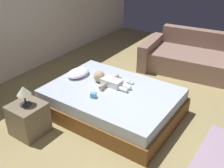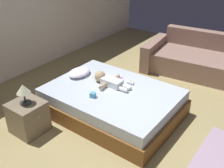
{
  "view_description": "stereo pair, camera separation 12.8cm",
  "coord_description": "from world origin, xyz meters",
  "px_view_note": "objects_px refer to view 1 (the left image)",
  "views": [
    {
      "loc": [
        -2.91,
        -1.38,
        2.49
      ],
      "look_at": [
        0.01,
        0.63,
        0.53
      ],
      "focal_mm": 43.06,
      "sensor_mm": 36.0,
      "label": 1
    },
    {
      "loc": [
        -2.83,
        -1.48,
        2.49
      ],
      "look_at": [
        0.01,
        0.63,
        0.53
      ],
      "focal_mm": 43.06,
      "sensor_mm": 36.0,
      "label": 2
    }
  ],
  "objects_px": {
    "baby": "(108,80)",
    "baby_bottle": "(130,82)",
    "toy_block": "(93,95)",
    "couch": "(193,59)",
    "lamp": "(24,92)",
    "toothbrush": "(117,78)",
    "nightstand": "(29,119)",
    "pillow": "(78,73)",
    "bed": "(112,102)"
  },
  "relations": [
    {
      "from": "baby",
      "to": "baby_bottle",
      "type": "distance_m",
      "value": 0.36
    },
    {
      "from": "toy_block",
      "to": "baby",
      "type": "bearing_deg",
      "value": 8.13
    },
    {
      "from": "couch",
      "to": "lamp",
      "type": "relative_size",
      "value": 7.16
    },
    {
      "from": "toy_block",
      "to": "toothbrush",
      "type": "bearing_deg",
      "value": 3.89
    },
    {
      "from": "couch",
      "to": "nightstand",
      "type": "xyz_separation_m",
      "value": [
        -3.3,
        1.19,
        -0.03
      ]
    },
    {
      "from": "nightstand",
      "to": "pillow",
      "type": "bearing_deg",
      "value": 1.91
    },
    {
      "from": "baby_bottle",
      "to": "bed",
      "type": "bearing_deg",
      "value": 158.6
    },
    {
      "from": "couch",
      "to": "pillow",
      "type": "bearing_deg",
      "value": 150.56
    },
    {
      "from": "lamp",
      "to": "baby_bottle",
      "type": "bearing_deg",
      "value": -30.74
    },
    {
      "from": "bed",
      "to": "toothbrush",
      "type": "xyz_separation_m",
      "value": [
        0.37,
        0.14,
        0.23
      ]
    },
    {
      "from": "bed",
      "to": "baby",
      "type": "distance_m",
      "value": 0.34
    },
    {
      "from": "baby_bottle",
      "to": "lamp",
      "type": "bearing_deg",
      "value": 149.26
    },
    {
      "from": "pillow",
      "to": "baby_bottle",
      "type": "bearing_deg",
      "value": -73.44
    },
    {
      "from": "couch",
      "to": "toy_block",
      "type": "bearing_deg",
      "value": 167.1
    },
    {
      "from": "pillow",
      "to": "toothbrush",
      "type": "bearing_deg",
      "value": -62.95
    },
    {
      "from": "baby",
      "to": "nightstand",
      "type": "distance_m",
      "value": 1.31
    },
    {
      "from": "pillow",
      "to": "toy_block",
      "type": "xyz_separation_m",
      "value": [
        -0.4,
        -0.64,
        -0.02
      ]
    },
    {
      "from": "baby",
      "to": "couch",
      "type": "distance_m",
      "value": 2.25
    },
    {
      "from": "toothbrush",
      "to": "baby_bottle",
      "type": "distance_m",
      "value": 0.27
    },
    {
      "from": "pillow",
      "to": "toy_block",
      "type": "relative_size",
      "value": 4.56
    },
    {
      "from": "lamp",
      "to": "baby_bottle",
      "type": "xyz_separation_m",
      "value": [
        1.38,
        -0.82,
        -0.22
      ]
    },
    {
      "from": "toothbrush",
      "to": "baby_bottle",
      "type": "relative_size",
      "value": 1.06
    },
    {
      "from": "toothbrush",
      "to": "lamp",
      "type": "xyz_separation_m",
      "value": [
        -1.43,
        0.55,
        0.24
      ]
    },
    {
      "from": "couch",
      "to": "lamp",
      "type": "bearing_deg",
      "value": 160.17
    },
    {
      "from": "bed",
      "to": "toy_block",
      "type": "bearing_deg",
      "value": 164.22
    },
    {
      "from": "baby",
      "to": "lamp",
      "type": "height_order",
      "value": "lamp"
    },
    {
      "from": "baby",
      "to": "baby_bottle",
      "type": "bearing_deg",
      "value": -52.81
    },
    {
      "from": "toy_block",
      "to": "baby_bottle",
      "type": "xyz_separation_m",
      "value": [
        0.66,
        -0.22,
        -0.01
      ]
    },
    {
      "from": "toothbrush",
      "to": "nightstand",
      "type": "xyz_separation_m",
      "value": [
        -1.43,
        0.55,
        -0.2
      ]
    },
    {
      "from": "nightstand",
      "to": "baby_bottle",
      "type": "height_order",
      "value": "baby_bottle"
    },
    {
      "from": "pillow",
      "to": "baby",
      "type": "bearing_deg",
      "value": -86.05
    },
    {
      "from": "couch",
      "to": "toy_block",
      "type": "xyz_separation_m",
      "value": [
        -2.58,
        0.59,
        0.2
      ]
    },
    {
      "from": "pillow",
      "to": "lamp",
      "type": "relative_size",
      "value": 1.47
    },
    {
      "from": "baby_bottle",
      "to": "toothbrush",
      "type": "bearing_deg",
      "value": 80.31
    },
    {
      "from": "pillow",
      "to": "couch",
      "type": "bearing_deg",
      "value": -29.44
    },
    {
      "from": "bed",
      "to": "lamp",
      "type": "bearing_deg",
      "value": 146.72
    },
    {
      "from": "couch",
      "to": "toothbrush",
      "type": "bearing_deg",
      "value": 161.2
    },
    {
      "from": "baby",
      "to": "toothbrush",
      "type": "distance_m",
      "value": 0.27
    },
    {
      "from": "couch",
      "to": "baby_bottle",
      "type": "height_order",
      "value": "couch"
    },
    {
      "from": "bed",
      "to": "toy_block",
      "type": "distance_m",
      "value": 0.43
    },
    {
      "from": "bed",
      "to": "lamp",
      "type": "height_order",
      "value": "lamp"
    },
    {
      "from": "pillow",
      "to": "lamp",
      "type": "height_order",
      "value": "lamp"
    },
    {
      "from": "toothbrush",
      "to": "lamp",
      "type": "relative_size",
      "value": 0.41
    },
    {
      "from": "baby",
      "to": "nightstand",
      "type": "relative_size",
      "value": 1.38
    },
    {
      "from": "lamp",
      "to": "couch",
      "type": "bearing_deg",
      "value": -19.83
    },
    {
      "from": "bed",
      "to": "baby_bottle",
      "type": "relative_size",
      "value": 17.73
    },
    {
      "from": "baby",
      "to": "toothbrush",
      "type": "xyz_separation_m",
      "value": [
        0.26,
        -0.02,
        -0.06
      ]
    },
    {
      "from": "nightstand",
      "to": "lamp",
      "type": "relative_size",
      "value": 1.62
    },
    {
      "from": "pillow",
      "to": "nightstand",
      "type": "distance_m",
      "value": 1.15
    },
    {
      "from": "lamp",
      "to": "baby_bottle",
      "type": "relative_size",
      "value": 2.58
    }
  ]
}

